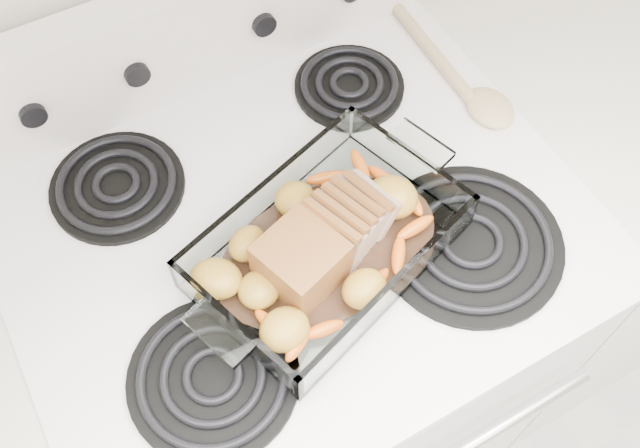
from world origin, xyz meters
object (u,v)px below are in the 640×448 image
electric_range (298,339)px  pork_roast (315,244)px  counter_right (566,202)px  baking_dish (328,247)px

electric_range → pork_roast: bearing=-93.9°
pork_roast → electric_range: bearing=84.1°
counter_right → baking_dish: size_ratio=2.76×
electric_range → counter_right: 0.67m
counter_right → pork_roast: (-0.67, -0.08, 0.52)m
counter_right → pork_roast: 0.85m
electric_range → counter_right: bearing=-0.1°
baking_dish → pork_roast: pork_roast is taller
electric_range → counter_right: electric_range is taller
counter_right → electric_range: bearing=179.9°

